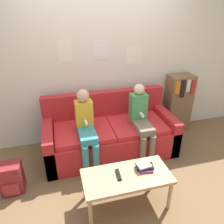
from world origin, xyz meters
TOP-DOWN VIEW (x-y plane):
  - ground_plane at (0.00, 0.00)m, footprint 10.00×10.00m
  - wall_back at (0.00, 1.07)m, footprint 8.00×0.06m
  - couch at (0.00, 0.55)m, footprint 1.96×0.86m
  - coffee_table at (-0.08, -0.51)m, footprint 0.99×0.47m
  - person_left at (-0.39, 0.35)m, footprint 0.24×0.58m
  - person_right at (0.42, 0.34)m, footprint 0.24×0.58m
  - tv_remote at (-0.17, -0.48)m, footprint 0.05×0.17m
  - book_stack at (0.15, -0.47)m, footprint 0.22×0.18m
  - bookshelf at (1.35, 0.88)m, footprint 0.43×0.31m
  - backpack at (-1.39, 0.05)m, footprint 0.27×0.25m

SIDE VIEW (x-z plane):
  - ground_plane at x=0.00m, z-range 0.00..0.00m
  - backpack at x=-1.39m, z-range 0.00..0.40m
  - couch at x=0.00m, z-range -0.15..0.74m
  - coffee_table at x=-0.08m, z-range 0.16..0.59m
  - tv_remote at x=-0.17m, z-range 0.43..0.45m
  - book_stack at x=0.15m, z-range 0.43..0.50m
  - bookshelf at x=1.35m, z-range 0.00..1.04m
  - person_right at x=0.42m, z-range 0.06..1.17m
  - person_left at x=-0.39m, z-range 0.07..1.18m
  - wall_back at x=0.00m, z-range 0.00..2.60m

